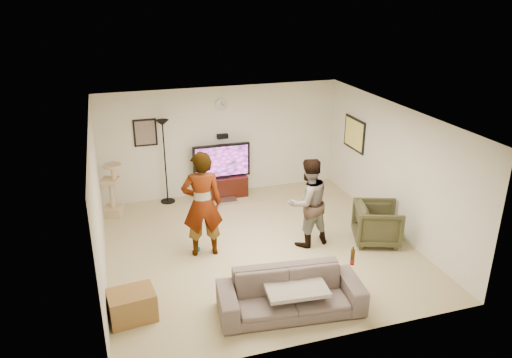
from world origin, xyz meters
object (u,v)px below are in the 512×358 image
object	(u,v)px
tv_stand	(222,186)
sofa	(291,293)
floor_lamp	(165,162)
armchair	(377,224)
person_left	(202,204)
beer_bottle	(353,257)
cat_tree	(111,190)
side_table	(132,305)
tv	(222,161)
person_right	(308,203)

from	to	relation	value
tv_stand	sofa	distance (m)	4.51
floor_lamp	armchair	distance (m)	4.70
person_left	beer_bottle	size ratio (longest dim) A/B	7.83
cat_tree	side_table	distance (m)	3.68
side_table	armchair	bearing A→B (deg)	12.08
cat_tree	sofa	size ratio (longest dim) A/B	0.54
tv_stand	person_left	bearing A→B (deg)	-110.98
tv	person_right	size ratio (longest dim) A/B	0.77
cat_tree	person_left	distance (m)	2.64
floor_lamp	sofa	size ratio (longest dim) A/B	0.88
tv_stand	cat_tree	xyz separation A→B (m)	(-2.45, -0.32, 0.35)
person_left	person_right	xyz separation A→B (m)	(1.92, -0.22, -0.13)
tv	person_right	distance (m)	2.85
person_left	sofa	world-z (taller)	person_left
sofa	cat_tree	bearing A→B (deg)	125.97
person_right	side_table	distance (m)	3.60
beer_bottle	sofa	bearing A→B (deg)	180.00
tv	beer_bottle	xyz separation A→B (m)	(0.93, -4.51, -0.11)
tv_stand	armchair	size ratio (longest dim) A/B	1.35
armchair	side_table	world-z (taller)	armchair
tv	cat_tree	size ratio (longest dim) A/B	1.13
tv_stand	beer_bottle	size ratio (longest dim) A/B	4.51
tv_stand	side_table	xyz separation A→B (m)	(-2.32, -3.98, -0.01)
tv_stand	tv	distance (m)	0.62
person_left	sofa	xyz separation A→B (m)	(0.88, -2.06, -0.67)
floor_lamp	beer_bottle	bearing A→B (deg)	-64.35
cat_tree	person_left	world-z (taller)	person_left
tv_stand	floor_lamp	xyz separation A→B (m)	(-1.26, 0.04, 0.71)
beer_bottle	floor_lamp	bearing A→B (deg)	115.65
floor_lamp	sofa	xyz separation A→B (m)	(1.20, -4.56, -0.63)
beer_bottle	person_right	bearing A→B (deg)	88.38
tv	beer_bottle	size ratio (longest dim) A/B	5.24
tv_stand	floor_lamp	distance (m)	1.45
cat_tree	side_table	size ratio (longest dim) A/B	1.76
sofa	armchair	size ratio (longest dim) A/B	2.55
person_left	side_table	distance (m)	2.19
cat_tree	sofa	xyz separation A→B (m)	(2.39, -4.19, -0.27)
tv	armchair	bearing A→B (deg)	-52.84
beer_bottle	tv_stand	bearing A→B (deg)	101.63
floor_lamp	cat_tree	bearing A→B (deg)	-163.06
person_right	side_table	size ratio (longest dim) A/B	2.57
tv_stand	person_left	size ratio (longest dim) A/B	0.58
tv	armchair	distance (m)	3.79
cat_tree	person_left	xyz separation A→B (m)	(1.51, -2.13, 0.40)
person_left	beer_bottle	distance (m)	2.79
person_right	side_table	xyz separation A→B (m)	(-3.30, -1.31, -0.63)
beer_bottle	tv	bearing A→B (deg)	101.63
tv	person_left	world-z (taller)	person_left
cat_tree	beer_bottle	bearing A→B (deg)	-51.16
person_left	person_right	size ratio (longest dim) A/B	1.15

